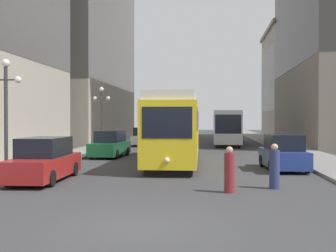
{
  "coord_description": "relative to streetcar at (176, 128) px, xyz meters",
  "views": [
    {
      "loc": [
        1.73,
        -9.55,
        2.54
      ],
      "look_at": [
        -0.13,
        7.38,
        2.3
      ],
      "focal_mm": 43.46,
      "sensor_mm": 36.0,
      "label": 1
    }
  ],
  "objects": [
    {
      "name": "ground_plane",
      "position": [
        0.45,
        -14.63,
        -2.1
      ],
      "size": [
        200.0,
        200.0,
        0.0
      ],
      "primitive_type": "plane",
      "color": "#38383A"
    },
    {
      "name": "sidewalk_left",
      "position": [
        -7.88,
        25.37,
        -2.03
      ],
      "size": [
        3.39,
        120.0,
        0.15
      ],
      "primitive_type": "cube",
      "color": "gray",
      "rests_on": "ground"
    },
    {
      "name": "sidewalk_right",
      "position": [
        8.77,
        25.37,
        -2.03
      ],
      "size": [
        3.39,
        120.0,
        0.15
      ],
      "primitive_type": "cube",
      "color": "gray",
      "rests_on": "ground"
    },
    {
      "name": "streetcar",
      "position": [
        0.0,
        0.0,
        0.0
      ],
      "size": [
        3.0,
        13.35,
        3.89
      ],
      "rotation": [
        0.0,
        0.0,
        0.03
      ],
      "color": "black",
      "rests_on": "ground"
    },
    {
      "name": "transit_bus",
      "position": [
        3.64,
        18.71,
        -0.15
      ],
      "size": [
        2.77,
        12.97,
        3.45
      ],
      "rotation": [
        0.0,
        0.0,
        -0.01
      ],
      "color": "black",
      "rests_on": "ground"
    },
    {
      "name": "parked_car_left_near",
      "position": [
        -4.89,
        -7.75,
        -1.26
      ],
      "size": [
        2.08,
        5.05,
        1.82
      ],
      "rotation": [
        0.0,
        0.0,
        0.05
      ],
      "color": "black",
      "rests_on": "ground"
    },
    {
      "name": "parked_car_left_mid",
      "position": [
        -4.89,
        16.32,
        -1.26
      ],
      "size": [
        2.06,
        4.65,
        1.82
      ],
      "rotation": [
        0.0,
        0.0,
        0.05
      ],
      "color": "black",
      "rests_on": "ground"
    },
    {
      "name": "parked_car_right_far",
      "position": [
        5.78,
        -2.85,
        -1.26
      ],
      "size": [
        2.05,
        4.44,
        1.82
      ],
      "rotation": [
        0.0,
        0.0,
        3.19
      ],
      "color": "black",
      "rests_on": "ground"
    },
    {
      "name": "parked_car_left_far",
      "position": [
        -4.88,
        3.32,
        -1.26
      ],
      "size": [
        2.01,
        4.71,
        1.82
      ],
      "rotation": [
        0.0,
        0.0,
        -0.03
      ],
      "color": "black",
      "rests_on": "ground"
    },
    {
      "name": "pedestrian_crossing_near",
      "position": [
        4.46,
        -8.79,
        -1.32
      ],
      "size": [
        0.38,
        0.38,
        1.68
      ],
      "rotation": [
        0.0,
        0.0,
        5.26
      ],
      "color": "navy",
      "rests_on": "ground"
    },
    {
      "name": "pedestrian_crossing_far",
      "position": [
        2.76,
        -9.81,
        -1.34
      ],
      "size": [
        0.36,
        0.36,
        1.62
      ],
      "rotation": [
        0.0,
        0.0,
        2.49
      ],
      "color": "maroon",
      "rests_on": "ground"
    },
    {
      "name": "lamp_post_left_near",
      "position": [
        -6.78,
        -7.37,
        1.41
      ],
      "size": [
        1.41,
        0.36,
        5.06
      ],
      "color": "#333338",
      "rests_on": "sidewalk_left"
    },
    {
      "name": "lamp_post_left_far",
      "position": [
        -6.78,
        7.97,
        1.43
      ],
      "size": [
        1.41,
        0.36,
        5.1
      ],
      "color": "#333338",
      "rests_on": "sidewalk_left"
    },
    {
      "name": "building_left_midblock",
      "position": [
        -15.46,
        24.76,
        11.72
      ],
      "size": [
        12.37,
        23.29,
        26.83
      ],
      "color": "#B2A893",
      "rests_on": "ground"
    },
    {
      "name": "building_right_corner",
      "position": [
        18.16,
        39.02,
        6.22
      ],
      "size": [
        15.97,
        15.29,
        16.22
      ],
      "color": "#B2A893",
      "rests_on": "ground"
    }
  ]
}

